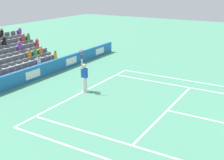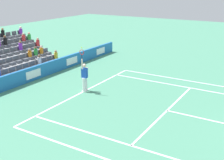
% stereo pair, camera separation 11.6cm
% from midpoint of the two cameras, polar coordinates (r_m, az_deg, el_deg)
% --- Properties ---
extents(line_baseline, '(10.97, 0.10, 0.01)m').
position_cam_midpoint_polar(line_baseline, '(18.26, -5.81, -2.29)').
color(line_baseline, white).
rests_on(line_baseline, ground).
extents(line_service, '(8.23, 0.10, 0.01)m').
position_cam_midpoint_polar(line_service, '(15.84, 10.51, -5.83)').
color(line_service, white).
rests_on(line_service, ground).
extents(line_singles_sideline_left, '(0.10, 11.89, 0.01)m').
position_cam_midpoint_polar(line_singles_sideline_left, '(12.30, 5.59, -13.14)').
color(line_singles_sideline_left, white).
rests_on(line_singles_sideline_left, ground).
extents(line_singles_sideline_right, '(0.10, 11.89, 0.01)m').
position_cam_midpoint_polar(line_singles_sideline_right, '(19.40, 16.06, -1.68)').
color(line_singles_sideline_right, white).
rests_on(line_singles_sideline_right, ground).
extents(line_doubles_sideline_right, '(0.10, 11.89, 0.01)m').
position_cam_midpoint_polar(line_doubles_sideline_right, '(20.67, 17.07, -0.55)').
color(line_doubles_sideline_right, white).
rests_on(line_doubles_sideline_right, ground).
extents(line_centre_mark, '(0.10, 0.20, 0.01)m').
position_cam_midpoint_polar(line_centre_mark, '(18.21, -5.56, -2.34)').
color(line_centre_mark, white).
rests_on(line_centre_mark, ground).
extents(sponsor_barrier, '(21.06, 0.22, 0.96)m').
position_cam_midpoint_polar(sponsor_barrier, '(20.86, -15.48, 1.15)').
color(sponsor_barrier, '#1E66AD').
rests_on(sponsor_barrier, ground).
extents(tennis_player, '(0.53, 0.37, 2.85)m').
position_cam_midpoint_polar(tennis_player, '(18.00, -5.58, 0.74)').
color(tennis_player, white).
rests_on(tennis_player, ground).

